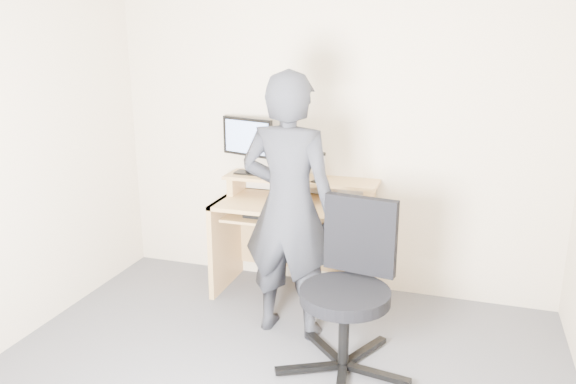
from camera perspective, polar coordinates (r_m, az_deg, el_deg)
The scene contains 12 objects.
back_wall at distance 4.36m, azimuth 4.43°, elevation 6.05°, with size 3.50×0.02×2.50m, color beige.
desk at distance 4.37m, azimuth 1.01°, elevation -3.38°, with size 1.20×0.60×0.91m.
monitor at distance 4.43m, azimuth -4.14°, elevation 5.24°, with size 0.46×0.17×0.44m.
external_drive at distance 4.37m, azimuth -0.46°, elevation 2.92°, with size 0.07×0.13×0.20m, color black.
travel_mug at distance 4.28m, azimuth 3.27°, elevation 2.52°, with size 0.08×0.08×0.19m, color #AEAEB2.
smartphone at distance 4.24m, azimuth 3.16°, elevation 1.17°, with size 0.07×0.13×0.01m, color black.
charger at distance 4.34m, azimuth -1.98°, elevation 1.68°, with size 0.04×0.04×0.04m, color black.
headphones at distance 4.39m, azimuth 0.47°, elevation 1.74°, with size 0.16×0.16×0.02m, color silver.
keyboard at distance 4.22m, azimuth -1.30°, elevation -2.40°, with size 0.46×0.18×0.03m, color black.
mouse at distance 4.05m, azimuth 5.85°, elevation -1.76°, with size 0.10×0.06×0.04m, color black.
office_chair at distance 3.40m, azimuth 6.32°, elevation -9.08°, with size 0.80×0.80×1.02m.
person at distance 3.66m, azimuth 0.07°, elevation -1.57°, with size 0.65×0.43×1.78m, color black.
Camera 1 is at (0.99, -2.43, 1.98)m, focal length 35.00 mm.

